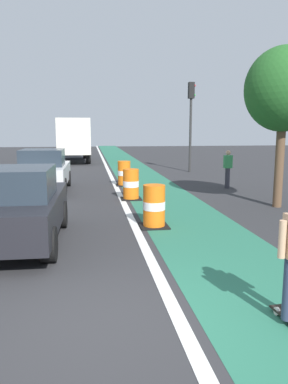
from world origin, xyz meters
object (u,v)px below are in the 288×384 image
object	(u,v)px
parked_sedan_second	(44,171)
pedestrian_crossing	(228,168)
traffic_barrel_front	(154,207)
delivery_truck_down_block	(73,137)
street_tree_sidewalk	(284,90)
traffic_light_corner	(191,111)
parked_sedan_nearest	(16,207)
traffic_barrel_back	(124,174)
traffic_barrel_mid	(131,185)

from	to	relation	value
parked_sedan_second	pedestrian_crossing	distance (m)	7.60
traffic_barrel_front	pedestrian_crossing	distance (m)	7.20
traffic_barrel_front	delivery_truck_down_block	size ratio (longest dim) A/B	0.14
pedestrian_crossing	street_tree_sidewalk	world-z (taller)	street_tree_sidewalk
pedestrian_crossing	street_tree_sidewalk	distance (m)	4.84
delivery_truck_down_block	traffic_light_corner	distance (m)	10.96
parked_sedan_nearest	pedestrian_crossing	distance (m)	10.09
traffic_barrel_front	traffic_light_corner	distance (m)	13.16
parked_sedan_nearest	traffic_barrel_back	size ratio (longest dim) A/B	3.79
delivery_truck_down_block	traffic_light_corner	bearing A→B (deg)	-49.40
traffic_barrel_front	traffic_barrel_back	xyz separation A→B (m)	(-0.10, 7.25, 0.00)
traffic_barrel_back	street_tree_sidewalk	bearing A→B (deg)	-50.01
traffic_barrel_front	street_tree_sidewalk	distance (m)	5.71
parked_sedan_second	pedestrian_crossing	bearing A→B (deg)	-2.10
parked_sedan_nearest	traffic_barrel_front	world-z (taller)	parked_sedan_nearest
traffic_barrel_front	traffic_light_corner	size ratio (longest dim) A/B	0.21
parked_sedan_nearest	parked_sedan_second	distance (m)	7.18
parked_sedan_nearest	parked_sedan_second	size ratio (longest dim) A/B	1.00
traffic_light_corner	pedestrian_crossing	xyz separation A→B (m)	(-0.06, -6.24, -2.64)
parked_sedan_second	delivery_truck_down_block	distance (m)	14.23
parked_sedan_second	street_tree_sidewalk	size ratio (longest dim) A/B	0.82
parked_sedan_second	traffic_barrel_back	size ratio (longest dim) A/B	3.78
parked_sedan_nearest	street_tree_sidewalk	distance (m)	8.61
parked_sedan_nearest	traffic_barrel_front	distance (m)	3.38
delivery_truck_down_block	parked_sedan_nearest	bearing A→B (deg)	-91.00
traffic_barrel_front	delivery_truck_down_block	xyz separation A→B (m)	(-2.83, 20.33, 1.31)
traffic_barrel_back	delivery_truck_down_block	world-z (taller)	delivery_truck_down_block
parked_sedan_second	traffic_barrel_back	distance (m)	3.53
parked_sedan_second	traffic_barrel_mid	world-z (taller)	parked_sedan_second
traffic_light_corner	delivery_truck_down_block	bearing A→B (deg)	130.60
parked_sedan_second	pedestrian_crossing	world-z (taller)	parked_sedan_second
parked_sedan_nearest	pedestrian_crossing	bearing A→B (deg)	43.10
traffic_barrel_back	traffic_light_corner	size ratio (longest dim) A/B	0.21
parked_sedan_nearest	street_tree_sidewalk	xyz separation A→B (m)	(7.57, 2.96, 2.83)
parked_sedan_nearest	traffic_barrel_front	bearing A→B (deg)	17.83
parked_sedan_nearest	traffic_barrel_mid	distance (m)	5.79
traffic_barrel_front	street_tree_sidewalk	world-z (taller)	street_tree_sidewalk
traffic_barrel_front	pedestrian_crossing	size ratio (longest dim) A/B	0.68
street_tree_sidewalk	delivery_truck_down_block	bearing A→B (deg)	111.37
traffic_barrel_front	street_tree_sidewalk	size ratio (longest dim) A/B	0.22
parked_sedan_nearest	street_tree_sidewalk	bearing A→B (deg)	21.32
traffic_barrel_back	street_tree_sidewalk	xyz separation A→B (m)	(4.47, -5.33, 3.14)
parked_sedan_nearest	delivery_truck_down_block	xyz separation A→B (m)	(0.37, 21.36, 1.01)
traffic_barrel_back	delivery_truck_down_block	size ratio (longest dim) A/B	0.14
parked_sedan_nearest	traffic_light_corner	xyz separation A→B (m)	(7.42, 13.13, 2.67)
traffic_barrel_mid	traffic_barrel_back	size ratio (longest dim) A/B	1.00
traffic_light_corner	pedestrian_crossing	bearing A→B (deg)	-90.51
parked_sedan_nearest	street_tree_sidewalk	world-z (taller)	street_tree_sidewalk
street_tree_sidewalk	traffic_barrel_back	bearing A→B (deg)	129.99
parked_sedan_second	delivery_truck_down_block	world-z (taller)	delivery_truck_down_block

